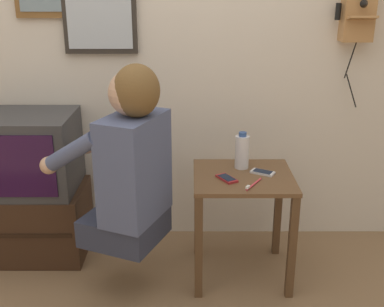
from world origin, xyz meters
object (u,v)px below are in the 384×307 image
object	(u,v)px
wall_phone_antique	(359,7)
toothbrush	(253,185)
cell_phone_held	(227,178)
water_bottle	(243,151)
television	(26,152)
cell_phone_spare	(263,172)
wall_mirror	(99,1)
person	(130,161)

from	to	relation	value
wall_phone_antique	toothbrush	bearing A→B (deg)	-137.67
cell_phone_held	water_bottle	size ratio (longest dim) A/B	0.68
television	cell_phone_spare	bearing A→B (deg)	-9.30
wall_phone_antique	cell_phone_spare	bearing A→B (deg)	-144.04
television	wall_mirror	xyz separation A→B (m)	(0.43, 0.22, 0.82)
cell_phone_held	wall_mirror	bearing A→B (deg)	112.78
wall_phone_antique	cell_phone_held	size ratio (longest dim) A/B	5.69
television	toothbrush	world-z (taller)	television
person	cell_phone_spare	size ratio (longest dim) A/B	6.59
television	cell_phone_held	xyz separation A→B (m)	(1.13, -0.30, -0.03)
cell_phone_held	toothbrush	size ratio (longest dim) A/B	0.92
television	water_bottle	xyz separation A→B (m)	(1.22, -0.13, 0.05)
wall_mirror	toothbrush	xyz separation A→B (m)	(0.82, -0.60, -0.85)
person	wall_phone_antique	xyz separation A→B (m)	(1.22, 0.59, 0.69)
person	toothbrush	bearing A→B (deg)	-64.26
cell_phone_held	cell_phone_spare	world-z (taller)	same
person	wall_mirror	xyz separation A→B (m)	(-0.22, 0.63, 0.72)
person	wall_mirror	bearing A→B (deg)	42.00
toothbrush	television	bearing A→B (deg)	14.65
television	cell_phone_spare	world-z (taller)	television
person	cell_phone_held	bearing A→B (deg)	-53.93
person	television	world-z (taller)	person
television	wall_phone_antique	distance (m)	2.04
wall_mirror	cell_phone_spare	distance (m)	1.31
television	cell_phone_held	size ratio (longest dim) A/B	4.12
person	wall_mirror	distance (m)	0.98
wall_phone_antique	toothbrush	xyz separation A→B (m)	(-0.61, -0.56, -0.82)
person	television	bearing A→B (deg)	80.57
television	water_bottle	distance (m)	1.23
toothbrush	wall_mirror	bearing A→B (deg)	-4.45
wall_mirror	water_bottle	xyz separation A→B (m)	(0.79, -0.35, -0.76)
cell_phone_spare	water_bottle	world-z (taller)	water_bottle
person	wall_phone_antique	bearing A→B (deg)	-41.28
cell_phone_spare	water_bottle	distance (m)	0.16
cell_phone_spare	toothbrush	distance (m)	0.18
television	wall_phone_antique	size ratio (longest dim) A/B	0.72
television	toothbrush	distance (m)	1.31
cell_phone_spare	person	bearing A→B (deg)	135.52
cell_phone_spare	wall_phone_antique	bearing A→B (deg)	-24.60
wall_phone_antique	toothbrush	world-z (taller)	wall_phone_antique
television	wall_mirror	distance (m)	0.95
toothbrush	water_bottle	bearing A→B (deg)	-51.00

